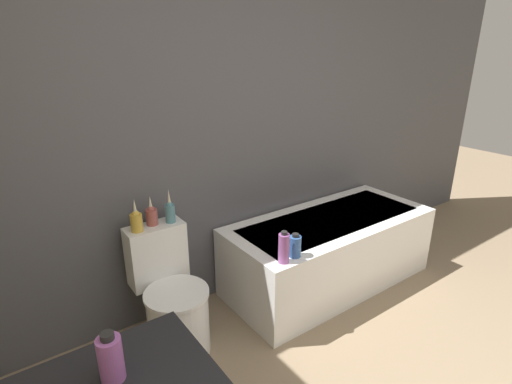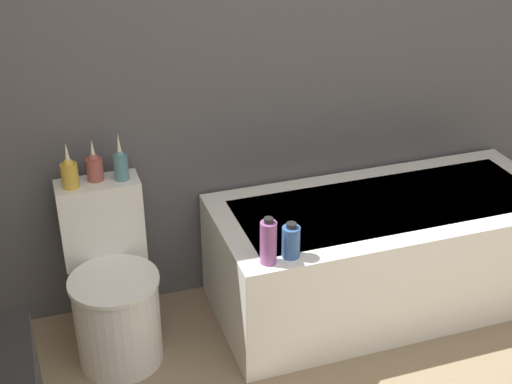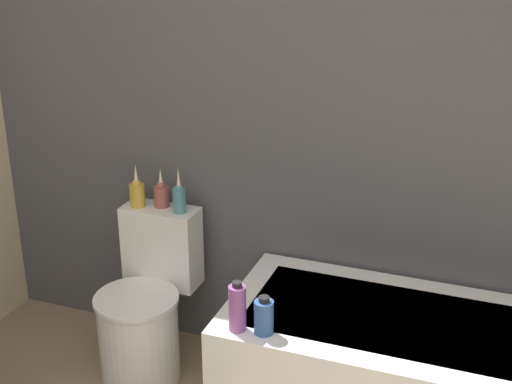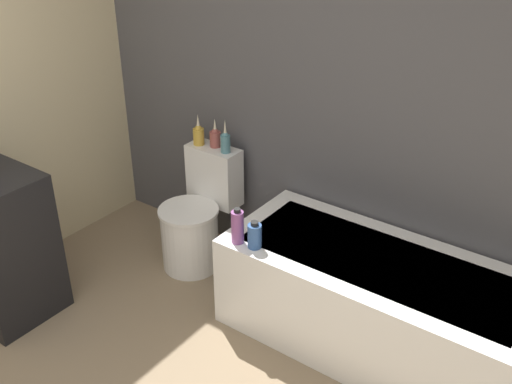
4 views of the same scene
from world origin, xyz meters
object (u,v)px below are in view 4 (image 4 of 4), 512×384
Objects in this scene: vase_silver at (215,137)px; shampoo_bottle_tall at (237,227)px; toilet at (197,220)px; vase_bronze at (225,141)px; bathtub at (375,303)px; shampoo_bottle_short at (255,236)px; vase_gold at (199,134)px.

shampoo_bottle_tall is at bearing -42.58° from vase_silver.
toilet is 0.56m from vase_bronze.
shampoo_bottle_short is at bearing -155.49° from bathtub.
vase_gold is 0.22m from vase_bronze.
bathtub is 1.53m from vase_gold.
vase_gold reaches higher than bathtub.
bathtub is 10.54× the size of shampoo_bottle_short.
vase_silver is at bearing 18.65° from vase_gold.
vase_gold is 1.09× the size of vase_silver.
vase_bronze is at bearing 59.30° from toilet.
bathtub is at bearing -2.11° from toilet.
toilet is 3.66× the size of shampoo_bottle_tall.
shampoo_bottle_short is (0.59, -0.50, -0.21)m from vase_bronze.
vase_gold is 1.32× the size of shampoo_bottle_short.
vase_gold reaches higher than shampoo_bottle_short.
bathtub is 7.95× the size of shampoo_bottle_tall.
vase_bronze is 1.06× the size of shampoo_bottle_tall.
vase_gold is at bearing 143.99° from shampoo_bottle_tall.
vase_bronze is 0.81m from shampoo_bottle_short.
shampoo_bottle_short is (0.10, 0.01, -0.03)m from shampoo_bottle_tall.
bathtub is at bearing -11.37° from vase_silver.
vase_gold is 0.99× the size of shampoo_bottle_tall.
vase_silver is 0.91m from shampoo_bottle_short.
bathtub is at bearing -9.08° from vase_gold.
shampoo_bottle_tall is at bearing -172.20° from shampoo_bottle_short.
bathtub is 0.74m from shampoo_bottle_short.
vase_gold is 0.89m from shampoo_bottle_tall.
vase_gold reaches higher than vase_silver.
vase_silver reaches higher than toilet.
vase_gold is 0.94× the size of vase_bronze.
vase_bronze is 1.40× the size of shampoo_bottle_short.
bathtub is 0.84m from shampoo_bottle_tall.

